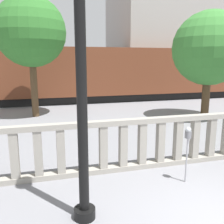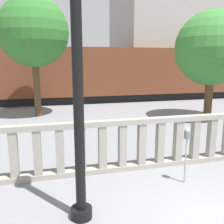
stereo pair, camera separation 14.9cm
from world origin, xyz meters
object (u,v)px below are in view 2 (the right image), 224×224
at_px(parking_meter, 187,139).
at_px(train_near, 117,74).
at_px(lamppost, 78,71).
at_px(train_far, 47,69).
at_px(tree_left, 34,32).
at_px(tree_right, 212,49).

distance_m(parking_meter, train_near, 13.29).
xyz_separation_m(lamppost, train_far, (-0.68, 30.10, -0.95)).
bearing_deg(train_far, lamppost, -88.70).
bearing_deg(parking_meter, train_near, 82.01).
bearing_deg(train_far, parking_meter, -83.55).
xyz_separation_m(train_near, tree_left, (-5.58, -4.38, 2.36)).
height_order(train_near, tree_right, tree_right).
bearing_deg(parking_meter, train_far, 96.45).
distance_m(parking_meter, tree_left, 10.06).
bearing_deg(tree_left, train_far, 88.81).
xyz_separation_m(parking_meter, train_near, (1.84, 13.13, 0.89)).
xyz_separation_m(train_far, tree_left, (-0.43, -20.58, 2.53)).
xyz_separation_m(lamppost, train_near, (4.48, 13.90, -0.77)).
relative_size(parking_meter, tree_right, 0.26).
height_order(lamppost, tree_left, tree_left).
height_order(lamppost, parking_meter, lamppost).
relative_size(tree_left, tree_right, 1.15).
bearing_deg(lamppost, train_far, 91.30).
distance_m(tree_left, tree_right, 8.95).
bearing_deg(tree_right, tree_left, 161.20).
bearing_deg(train_near, parking_meter, -97.99).
height_order(parking_meter, tree_right, tree_right).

